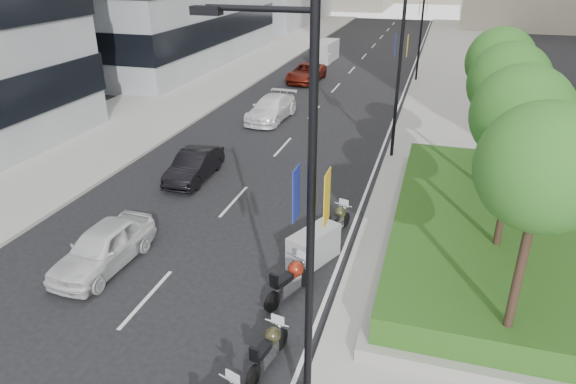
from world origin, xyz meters
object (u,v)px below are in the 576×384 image
at_px(car_d, 306,73).
at_px(motorcycle_5, 314,247).
at_px(lamp_post_0, 303,221).
at_px(lamp_post_2, 420,16).
at_px(lamp_post_1, 397,57).
at_px(car_c, 271,108).
at_px(delivery_van, 325,52).
at_px(motorcycle_3, 269,348).
at_px(car_a, 103,247).
at_px(motorcycle_6, 337,221).
at_px(motorcycle_4, 291,280).
at_px(car_b, 194,166).

bearing_deg(car_d, motorcycle_5, -74.01).
xyz_separation_m(lamp_post_0, lamp_post_2, (0.00, 35.00, 0.00)).
distance_m(lamp_post_1, lamp_post_2, 18.00).
distance_m(car_c, delivery_van, 19.80).
relative_size(motorcycle_3, car_a, 0.47).
height_order(motorcycle_6, delivery_van, delivery_van).
relative_size(lamp_post_2, delivery_van, 2.00).
xyz_separation_m(lamp_post_1, motorcycle_3, (-1.22, -15.55, -4.53)).
bearing_deg(motorcycle_5, car_a, 132.28).
bearing_deg(motorcycle_5, lamp_post_2, 21.33).
bearing_deg(car_d, motorcycle_4, -75.46).
xyz_separation_m(lamp_post_1, car_c, (-7.80, 4.58, -4.34)).
relative_size(motorcycle_6, car_d, 0.40).
distance_m(motorcycle_5, car_a, 6.94).
bearing_deg(lamp_post_1, motorcycle_4, -96.69).
distance_m(motorcycle_3, car_d, 31.81).
relative_size(lamp_post_0, car_d, 1.75).
bearing_deg(car_d, delivery_van, 94.01).
xyz_separation_m(car_b, car_d, (-0.15, 20.73, 0.05)).
distance_m(lamp_post_1, motorcycle_5, 11.57).
distance_m(motorcycle_6, car_d, 25.09).
height_order(motorcycle_4, car_d, car_d).
height_order(car_b, delivery_van, delivery_van).
distance_m(motorcycle_6, delivery_van, 33.81).
distance_m(motorcycle_3, motorcycle_4, 2.89).
bearing_deg(car_c, lamp_post_1, -27.12).
distance_m(motorcycle_4, car_a, 6.39).
bearing_deg(car_a, car_d, 93.39).
relative_size(lamp_post_0, car_b, 2.23).
distance_m(lamp_post_1, motorcycle_6, 9.68).
relative_size(motorcycle_3, motorcycle_6, 0.98).
distance_m(lamp_post_2, delivery_van, 11.73).
relative_size(lamp_post_0, motorcycle_5, 4.22).
distance_m(car_d, delivery_van, 8.92).
bearing_deg(motorcycle_3, lamp_post_2, 8.02).
distance_m(car_b, delivery_van, 29.65).
distance_m(lamp_post_1, car_b, 10.75).
xyz_separation_m(car_a, car_c, (0.08, 17.36, 0.01)).
xyz_separation_m(motorcycle_3, delivery_van, (-7.71, 39.89, 0.33)).
xyz_separation_m(lamp_post_1, lamp_post_2, (0.00, 18.00, 0.00)).
xyz_separation_m(lamp_post_1, car_d, (-8.41, 15.43, -4.35)).
distance_m(motorcycle_5, motorcycle_6, 2.11).
bearing_deg(car_c, lamp_post_2, 63.10).
xyz_separation_m(motorcycle_5, car_a, (-6.59, -2.19, 0.12)).
distance_m(lamp_post_2, car_c, 16.12).
height_order(lamp_post_1, motorcycle_5, lamp_post_1).
height_order(motorcycle_6, car_b, car_b).
bearing_deg(delivery_van, car_a, -85.32).
height_order(motorcycle_4, motorcycle_6, motorcycle_4).
relative_size(motorcycle_6, delivery_van, 0.45).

